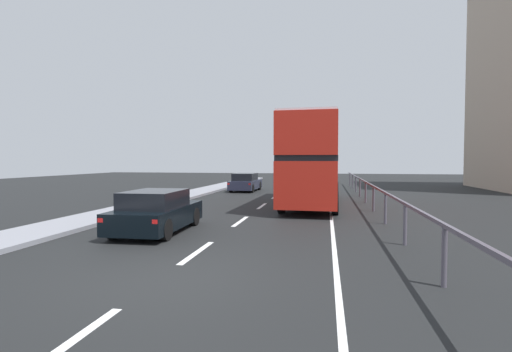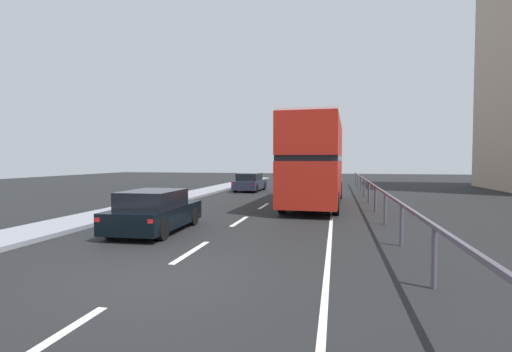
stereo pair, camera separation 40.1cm
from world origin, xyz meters
TOP-DOWN VIEW (x-y plane):
  - ground_plane at (0.00, 0.00)m, footprint 73.73×120.00m
  - lane_paint_markings at (2.10, 8.18)m, footprint 3.55×46.00m
  - bridge_side_railing at (5.31, 9.00)m, footprint 0.10×42.00m
  - double_decker_bus_red at (2.53, 12.74)m, footprint 2.80×10.09m
  - hatchback_car_near at (-2.19, 4.32)m, footprint 1.92×4.06m
  - sedan_car_ahead at (-2.76, 20.76)m, footprint 1.84×4.13m

SIDE VIEW (x-z plane):
  - ground_plane at x=0.00m, z-range -0.10..0.00m
  - lane_paint_markings at x=2.10m, z-range 0.00..0.01m
  - sedan_car_ahead at x=-2.76m, z-range -0.03..1.32m
  - hatchback_car_near at x=-2.19m, z-range -0.02..1.32m
  - bridge_side_railing at x=5.31m, z-range 0.36..1.53m
  - double_decker_bus_red at x=2.53m, z-range 0.15..4.52m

